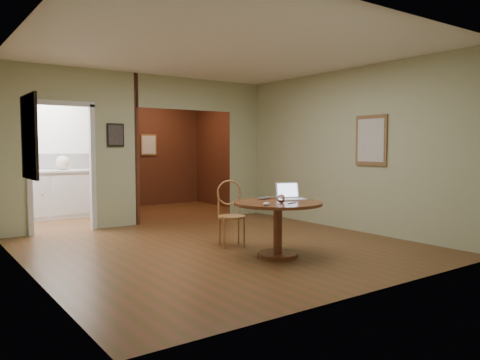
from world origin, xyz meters
TOP-DOWN VIEW (x-y plane):
  - floor at (0.00, 0.00)m, footprint 5.00×5.00m
  - room_shell at (-0.47, 3.10)m, footprint 5.20×7.50m
  - dining_table at (0.26, -0.84)m, footprint 1.12×1.12m
  - chair at (0.15, 0.06)m, footprint 0.50×0.50m
  - open_laptop at (0.57, -0.74)m, footprint 0.37×0.37m
  - closed_laptop at (0.37, -0.51)m, footprint 0.34×0.27m
  - mouse at (-0.11, -1.07)m, footprint 0.11×0.08m
  - wine_glass at (0.22, -0.96)m, footprint 0.10×0.10m
  - pen at (0.30, -1.07)m, footprint 0.15×0.03m
  - kitchen_cabinet at (-1.35, 4.20)m, footprint 2.06×0.60m
  - grocery_bag at (-1.04, 4.20)m, footprint 0.30×0.27m

SIDE VIEW (x-z plane):
  - floor at x=0.00m, z-range 0.00..0.00m
  - kitchen_cabinet at x=-1.35m, z-range 0.00..0.94m
  - chair at x=0.15m, z-range 0.05..0.98m
  - dining_table at x=0.26m, z-range 0.17..0.87m
  - pen at x=0.30m, z-range 0.70..0.71m
  - closed_laptop at x=0.37m, z-range 0.70..0.72m
  - mouse at x=-0.11m, z-range 0.70..0.74m
  - wine_glass at x=0.22m, z-range 0.70..0.81m
  - open_laptop at x=0.57m, z-range 0.65..0.87m
  - grocery_bag at x=-1.04m, z-range 0.94..1.22m
  - room_shell at x=-0.47m, z-range -1.21..3.79m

